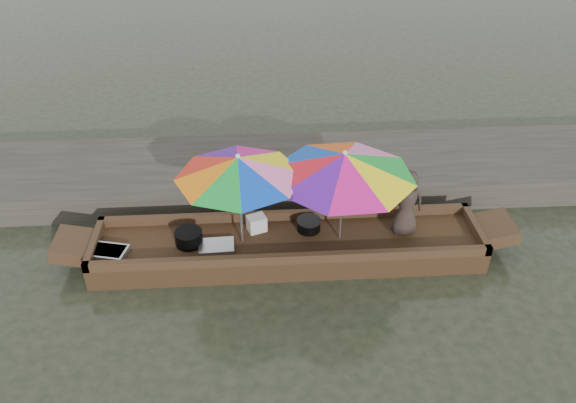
{
  "coord_description": "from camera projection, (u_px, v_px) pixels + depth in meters",
  "views": [
    {
      "loc": [
        -0.45,
        -6.89,
        5.77
      ],
      "look_at": [
        0.0,
        0.1,
        1.0
      ],
      "focal_mm": 35.0,
      "sensor_mm": 36.0,
      "label": 1
    }
  ],
  "objects": [
    {
      "name": "cooking_pot",
      "position": [
        189.0,
        238.0,
        8.61
      ],
      "size": [
        0.42,
        0.42,
        0.22
      ],
      "primitive_type": "cylinder",
      "color": "black",
      "rests_on": "boat_hull"
    },
    {
      "name": "dock",
      "position": [
        281.0,
        172.0,
        10.62
      ],
      "size": [
        22.0,
        2.2,
        0.5
      ],
      "primitive_type": "cube",
      "color": "#2D2B26",
      "rests_on": "ground"
    },
    {
      "name": "water",
      "position": [
        288.0,
        257.0,
        8.95
      ],
      "size": [
        80.0,
        80.0,
        0.0
      ],
      "primitive_type": "plane",
      "color": "black",
      "rests_on": "ground"
    },
    {
      "name": "boat_hull",
      "position": [
        288.0,
        248.0,
        8.85
      ],
      "size": [
        6.04,
        1.2,
        0.35
      ],
      "primitive_type": "cube",
      "color": "black",
      "rests_on": "water"
    },
    {
      "name": "umbrella_stern",
      "position": [
        342.0,
        196.0,
        8.36
      ],
      "size": [
        2.72,
        2.72,
        1.55
      ],
      "primitive_type": null,
      "rotation": [
        0.0,
        0.0,
        -0.34
      ],
      "color": "green",
      "rests_on": "boat_hull"
    },
    {
      "name": "tray_crayfish",
      "position": [
        109.0,
        252.0,
        8.42
      ],
      "size": [
        0.61,
        0.49,
        0.09
      ],
      "primitive_type": "cube",
      "rotation": [
        0.0,
        0.0,
        -0.24
      ],
      "color": "silver",
      "rests_on": "boat_hull"
    },
    {
      "name": "charcoal_grill",
      "position": [
        309.0,
        225.0,
        8.91
      ],
      "size": [
        0.37,
        0.37,
        0.17
      ],
      "primitive_type": "cylinder",
      "color": "black",
      "rests_on": "boat_hull"
    },
    {
      "name": "supply_bag",
      "position": [
        257.0,
        223.0,
        8.88
      ],
      "size": [
        0.34,
        0.3,
        0.26
      ],
      "primitive_type": "cube",
      "rotation": [
        0.0,
        0.0,
        0.35
      ],
      "color": "silver",
      "rests_on": "boat_hull"
    },
    {
      "name": "tray_scallop",
      "position": [
        216.0,
        246.0,
        8.57
      ],
      "size": [
        0.55,
        0.39,
        0.06
      ],
      "primitive_type": "cube",
      "rotation": [
        0.0,
        0.0,
        0.04
      ],
      "color": "silver",
      "rests_on": "boat_hull"
    },
    {
      "name": "umbrella_bow",
      "position": [
        240.0,
        200.0,
        8.28
      ],
      "size": [
        1.95,
        1.95,
        1.55
      ],
      "primitive_type": null,
      "rotation": [
        0.0,
        0.0,
        0.05
      ],
      "color": "#FFEF14",
      "rests_on": "boat_hull"
    },
    {
      "name": "vendor",
      "position": [
        407.0,
        203.0,
        8.61
      ],
      "size": [
        0.56,
        0.38,
        1.11
      ],
      "primitive_type": "imported",
      "rotation": [
        0.0,
        0.0,
        3.18
      ],
      "color": "#302521",
      "rests_on": "boat_hull"
    }
  ]
}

